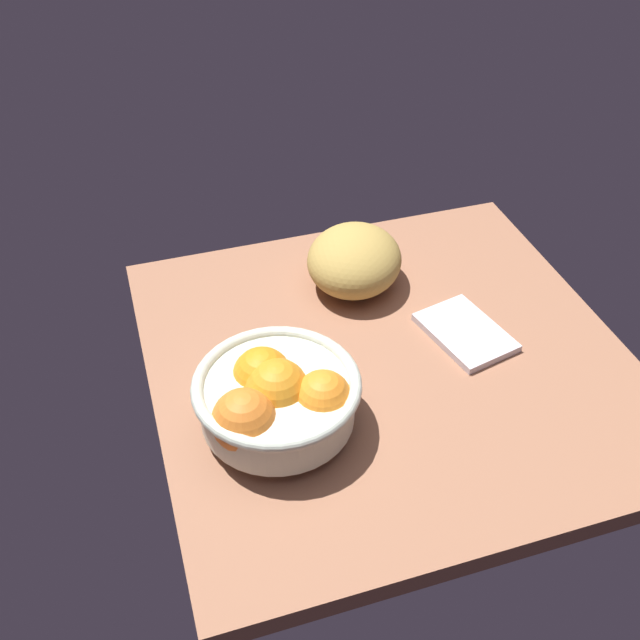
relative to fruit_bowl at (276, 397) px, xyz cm
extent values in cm
cube|color=#946247|center=(7.91, -18.33, -6.95)|extent=(65.27, 66.12, 3.00)
cylinder|color=silver|center=(0.29, -0.19, -4.59)|extent=(10.34, 10.34, 1.73)
cylinder|color=silver|center=(0.29, -0.19, -0.95)|extent=(19.31, 19.31, 5.54)
torus|color=silver|center=(0.29, -0.19, 1.82)|extent=(20.91, 20.91, 1.60)
sphere|color=orange|center=(-2.55, -5.23, 0.59)|extent=(7.23, 7.23, 7.23)
sphere|color=orange|center=(3.32, 0.90, 0.65)|extent=(7.60, 7.60, 7.60)
sphere|color=orange|center=(-3.27, 4.72, 0.71)|extent=(7.91, 7.91, 7.91)
sphere|color=orange|center=(0.29, -0.19, 0.65)|extent=(7.58, 7.58, 7.58)
sphere|color=orange|center=(0.29, -0.19, 0.75)|extent=(8.13, 8.13, 8.13)
ellipsoid|color=#B19146|center=(25.28, -19.10, -0.89)|extent=(21.45, 20.74, 9.12)
cube|color=silver|center=(8.79, -30.47, -4.89)|extent=(15.36, 12.17, 1.12)
camera|label=1|loc=(-62.33, 13.87, 66.90)|focal=42.02mm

